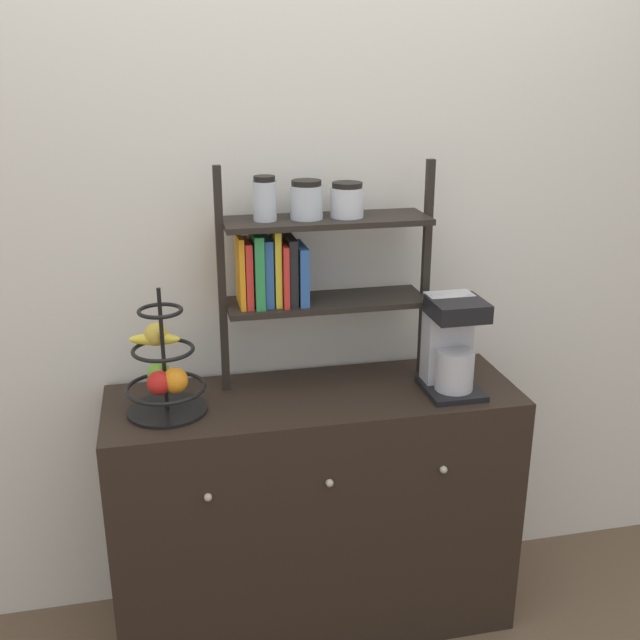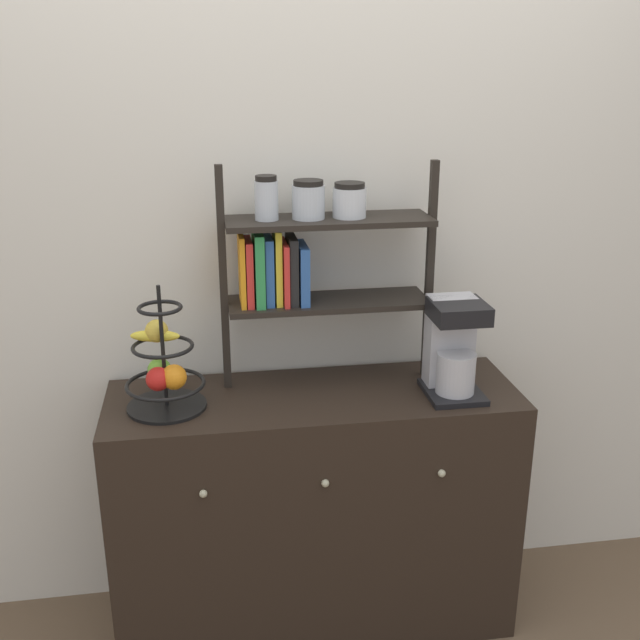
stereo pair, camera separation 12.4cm
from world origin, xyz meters
The scene contains 5 objects.
wall_back centered at (0.00, 0.48, 1.30)m, with size 7.00×0.05×2.60m, color silver.
sideboard centered at (0.00, 0.22, 0.43)m, with size 1.31×0.45×0.85m.
coffee_maker centered at (0.43, 0.17, 1.01)m, with size 0.17×0.21×0.31m.
fruit_stand centered at (-0.46, 0.19, 0.98)m, with size 0.24×0.24×0.39m.
shelf_hutch centered at (-0.01, 0.32, 1.29)m, with size 0.68×0.20×0.71m.
Camera 2 is at (-0.32, -1.91, 1.86)m, focal length 42.00 mm.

